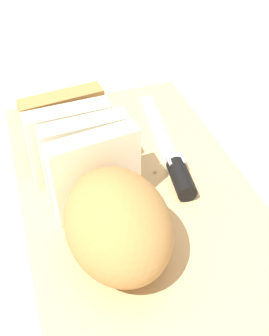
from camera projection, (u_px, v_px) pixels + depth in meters
ground_plane at (134, 197)px, 0.54m from camera, size 3.00×3.00×0.00m
cutting_board at (134, 192)px, 0.53m from camera, size 0.45×0.29×0.02m
bread_loaf at (100, 191)px, 0.44m from camera, size 0.26×0.13×0.11m
bread_knife at (175, 165)px, 0.54m from camera, size 0.24×0.05×0.02m
crumb_near_knife at (83, 188)px, 0.51m from camera, size 0.01×0.01×0.01m
crumb_near_loaf at (155, 172)px, 0.54m from camera, size 0.00×0.00×0.00m
crumb_stray_left at (96, 178)px, 0.53m from camera, size 0.01×0.01×0.01m
crumb_stray_right at (115, 179)px, 0.53m from camera, size 0.01×0.01×0.01m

